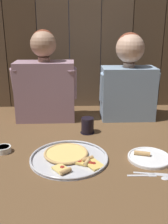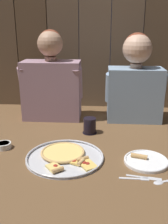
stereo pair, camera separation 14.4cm
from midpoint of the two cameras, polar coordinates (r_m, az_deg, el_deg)
name	(u,v)px [view 2 (the right image)]	position (r m, az deg, el deg)	size (l,w,h in m)	color
ground_plane	(89,149)	(1.42, 4.11, -8.29)	(3.20, 3.20, 0.00)	brown
pizza_tray	(65,156)	(1.33, -1.15, -9.71)	(0.39, 0.39, 0.03)	silver
dinner_plate	(146,161)	(1.34, 16.54, -10.33)	(0.22, 0.22, 0.03)	white
drinking_glass	(90,126)	(1.61, 3.84, -3.08)	(0.09, 0.09, 0.10)	black
dipping_bowl	(4,145)	(1.47, -14.61, -7.16)	(0.08, 0.08, 0.03)	white
table_fork	(136,178)	(1.20, 14.80, -14.08)	(0.13, 0.02, 0.01)	silver
table_knife	(144,177)	(1.22, 16.54, -13.72)	(0.16, 0.04, 0.01)	silver
table_spoon	(163,181)	(1.22, 20.41, -14.21)	(0.14, 0.07, 0.01)	silver
diner_left	(52,81)	(1.82, -4.91, 6.89)	(0.44, 0.21, 0.61)	gray
diner_right	(135,80)	(1.82, 13.49, 6.74)	(0.40, 0.20, 0.60)	#849EB7
wooden_backdrop_wall	(95,33)	(2.07, 4.48, 16.90)	(2.19, 0.03, 1.16)	brown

